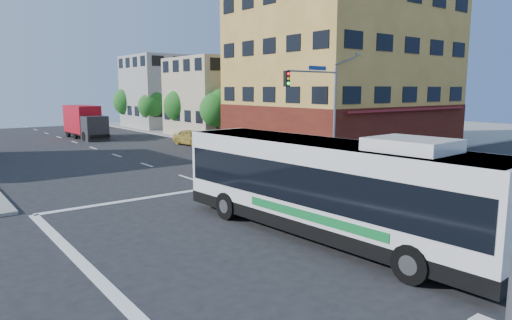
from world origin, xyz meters
TOP-DOWN VIEW (x-y plane):
  - ground at (0.00, 0.00)m, footprint 120.00×120.00m
  - sidewalk_ne at (35.00, 35.00)m, footprint 50.00×50.00m
  - corner_building_ne at (19.99, 18.48)m, footprint 18.10×15.44m
  - building_east_near at (16.98, 33.98)m, footprint 12.06×10.06m
  - building_east_far at (16.98, 47.98)m, footprint 12.06×10.06m
  - signal_mast_ne at (9.08, 10.62)m, footprint 7.91×1.13m
  - street_tree_a at (11.90, 27.92)m, footprint 3.60×3.60m
  - street_tree_b at (11.90, 35.92)m, footprint 3.80×3.80m
  - street_tree_c at (11.90, 43.92)m, footprint 3.40×3.40m
  - street_tree_d at (11.90, 51.92)m, footprint 4.00×4.00m
  - transit_bus at (-1.49, -0.36)m, footprint 3.73×13.56m
  - box_truck at (2.08, 39.92)m, footprint 2.65×8.12m
  - parked_car at (8.41, 27.41)m, footprint 2.15×4.63m

SIDE VIEW (x-z plane):
  - ground at x=0.00m, z-range 0.00..0.00m
  - sidewalk_ne at x=35.00m, z-range 0.00..0.15m
  - parked_car at x=8.41m, z-range 0.00..1.53m
  - box_truck at x=2.08m, z-range -0.05..3.56m
  - transit_bus at x=-1.49m, z-range -0.04..3.93m
  - street_tree_c at x=11.90m, z-range 0.82..6.11m
  - street_tree_a at x=11.90m, z-range 0.83..6.35m
  - street_tree_b at x=11.90m, z-range 0.85..6.65m
  - street_tree_d at x=11.90m, z-range 0.87..6.90m
  - building_east_near at x=16.98m, z-range 0.01..9.01m
  - signal_mast_ne at x=9.08m, z-range 0.95..9.02m
  - building_east_far at x=16.98m, z-range 0.01..10.01m
  - corner_building_ne at x=19.99m, z-range -1.11..12.89m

